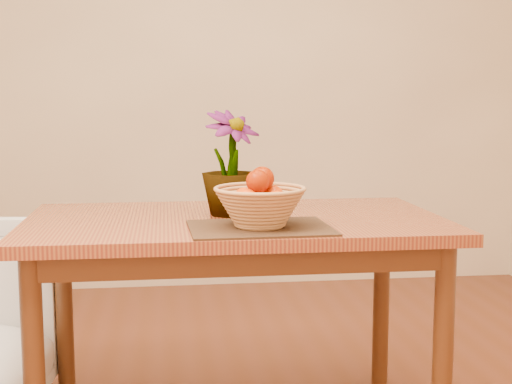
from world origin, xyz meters
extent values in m
cube|color=#FFE7C2|center=(0.00, 2.25, 1.35)|extent=(4.00, 0.02, 2.70)
cube|color=brown|center=(0.00, 0.30, 0.73)|extent=(1.40, 0.80, 0.04)
cube|color=#43230F|center=(0.00, 0.30, 0.67)|extent=(1.28, 0.68, 0.08)
cylinder|color=#43230F|center=(-0.62, -0.02, 0.35)|extent=(0.06, 0.06, 0.71)
cylinder|color=#43230F|center=(0.62, -0.02, 0.35)|extent=(0.06, 0.06, 0.71)
cylinder|color=#43230F|center=(-0.62, 0.62, 0.35)|extent=(0.06, 0.06, 0.71)
cylinder|color=#43230F|center=(0.62, 0.62, 0.35)|extent=(0.06, 0.06, 0.71)
cube|color=#362313|center=(0.06, 0.08, 0.75)|extent=(0.44, 0.34, 0.01)
cylinder|color=#AE7F48|center=(0.06, 0.08, 0.76)|extent=(0.14, 0.14, 0.01)
sphere|color=#E93F03|center=(0.06, 0.08, 0.84)|extent=(0.06, 0.06, 0.06)
sphere|color=#E93F03|center=(0.10, 0.12, 0.84)|extent=(0.08, 0.08, 0.08)
sphere|color=#E93F03|center=(0.01, 0.12, 0.84)|extent=(0.07, 0.07, 0.07)
sphere|color=#E93F03|center=(0.01, 0.04, 0.84)|extent=(0.08, 0.08, 0.08)
sphere|color=#E93F03|center=(0.10, 0.03, 0.84)|extent=(0.07, 0.07, 0.07)
sphere|color=#E93F03|center=(0.07, 0.11, 0.90)|extent=(0.08, 0.08, 0.08)
sphere|color=#E93F03|center=(0.04, 0.05, 0.90)|extent=(0.07, 0.07, 0.07)
sphere|color=#E93F03|center=(0.07, 0.11, 0.90)|extent=(0.08, 0.08, 0.08)
sphere|color=#E93F03|center=(0.04, 0.05, 0.90)|extent=(0.07, 0.07, 0.07)
imported|color=#1C4D16|center=(-0.01, 0.35, 0.93)|extent=(0.28, 0.28, 0.36)
camera|label=1|loc=(-0.23, -2.07, 1.15)|focal=50.00mm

